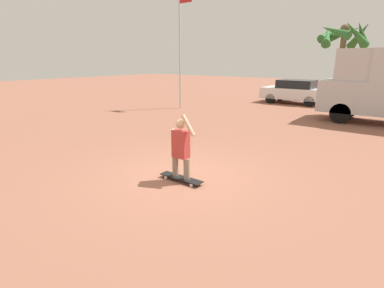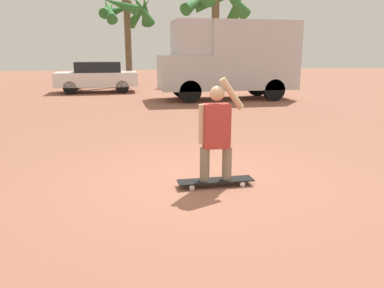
# 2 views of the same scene
# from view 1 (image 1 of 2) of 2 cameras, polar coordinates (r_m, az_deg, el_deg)

# --- Properties ---
(ground_plane) EXTENTS (80.00, 80.00, 0.00)m
(ground_plane) POSITION_cam_1_polar(r_m,az_deg,el_deg) (7.20, -1.99, -6.23)
(ground_plane) COLOR #935B47
(skateboard) EXTENTS (1.11, 0.25, 0.09)m
(skateboard) POSITION_cam_1_polar(r_m,az_deg,el_deg) (6.91, -2.09, -6.50)
(skateboard) COLOR black
(skateboard) RESTS_ON ground_plane
(person_skateboarder) EXTENTS (0.65, 0.22, 1.48)m
(person_skateboarder) POSITION_cam_1_polar(r_m,az_deg,el_deg) (6.66, -2.16, -0.44)
(person_skateboarder) COLOR gray
(person_skateboarder) RESTS_ON skateboard
(parked_car_white) EXTENTS (3.91, 1.93, 1.49)m
(parked_car_white) POSITION_cam_1_polar(r_m,az_deg,el_deg) (20.36, 19.02, 9.50)
(parked_car_white) COLOR black
(parked_car_white) RESTS_ON ground_plane
(palm_tree_center_background) EXTENTS (3.30, 3.33, 5.19)m
(palm_tree_center_background) POSITION_cam_1_polar(r_m,az_deg,el_deg) (23.56, 26.96, 17.69)
(palm_tree_center_background) COLOR brown
(palm_tree_center_background) RESTS_ON ground_plane
(flagpole) EXTENTS (0.88, 0.12, 6.51)m
(flagpole) POSITION_cam_1_polar(r_m,az_deg,el_deg) (17.21, -2.15, 19.21)
(flagpole) COLOR #B7B7BC
(flagpole) RESTS_ON ground_plane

